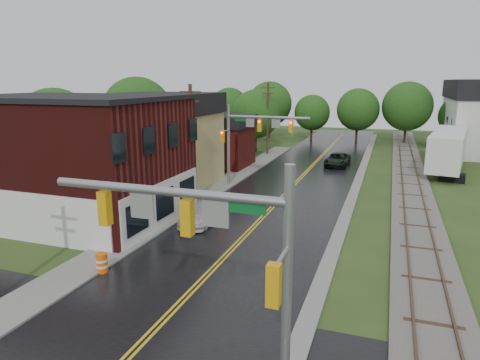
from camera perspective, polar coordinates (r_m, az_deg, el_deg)
The scene contains 19 objects.
main_road at distance 40.11m, azimuth 7.52°, elevation -0.33°, with size 10.00×90.00×0.02m, color black.
curb_right at distance 44.28m, azimuth 15.73°, elevation 0.56°, with size 0.80×70.00×0.12m, color gray.
sidewalk_left at distance 37.25m, azimuth -3.47°, elevation -1.28°, with size 2.40×50.00×0.12m, color gray.
brick_building at distance 31.31m, azimuth -21.58°, elevation 2.84°, with size 14.30×10.30×8.30m.
yellow_house at distance 39.56m, azimuth -9.41°, elevation 4.15°, with size 8.00×7.00×6.40m, color tan.
darkred_building at distance 47.31m, azimuth -3.07°, elevation 4.52°, with size 7.00×6.00×4.40m, color #3F0F0C.
railroad at distance 44.24m, azimuth 21.68°, elevation 0.25°, with size 3.20×80.00×0.30m.
traffic_signal_near at distance 11.93m, azimuth -3.69°, elevation -7.82°, with size 7.34×0.30×7.20m.
traffic_signal_far at distance 37.26m, azimuth 1.52°, elevation 6.53°, with size 7.34×0.43×7.20m.
utility_pole_b at distance 33.91m, azimuth -6.49°, elevation 5.37°, with size 1.80×0.28×9.00m.
utility_pole_c at distance 54.45m, azimuth 3.71°, elevation 8.31°, with size 1.80×0.28×9.00m.
tree_left_a at distance 41.15m, azimuth -23.27°, elevation 6.30°, with size 6.80×6.80×8.67m.
tree_left_b at distance 47.80m, azimuth -13.40°, elevation 8.52°, with size 7.60×7.60×9.69m.
tree_left_c at distance 53.02m, azimuth -4.95°, elevation 7.93°, with size 6.00×6.00×7.65m.
tree_left_e at distance 56.83m, azimuth 2.22°, elevation 8.62°, with size 6.40×6.40×8.16m.
suv_dark at distance 48.51m, azimuth 12.86°, elevation 2.64°, with size 2.34×5.08×1.41m, color black.
pickup_white at distance 28.52m, azimuth -5.02°, elevation -4.40°, with size 1.91×4.69×1.36m, color silver.
semi_trailer at distance 49.21m, azimuth 26.02°, elevation 3.86°, with size 5.19×13.89×4.20m.
construction_barrel at distance 22.43m, azimuth -17.94°, elevation -10.48°, with size 0.56×0.56×1.00m, color #F35F0A.
Camera 1 is at (7.88, -8.24, 9.22)m, focal length 32.00 mm.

